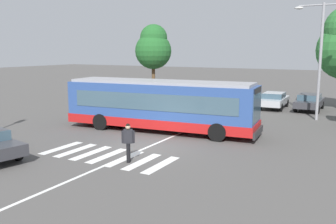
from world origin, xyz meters
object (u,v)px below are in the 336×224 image
Objects in this scene: parked_car_silver at (274,99)px; parked_car_blue at (188,93)px; parked_car_black at (217,95)px; city_transit_bus at (160,105)px; parked_car_white at (241,98)px; parked_car_charcoal at (310,101)px; parked_car_red at (162,93)px; background_tree_left at (153,47)px; twin_arm_street_lamp at (321,49)px; pedestrian_crossing_street at (128,140)px.

parked_car_blue is at bearing 177.84° from parked_car_silver.
city_transit_bus is at bearing -83.90° from parked_car_black.
parked_car_white and parked_car_charcoal have the same top height.
parked_car_red is 1.00× the size of parked_car_black.
background_tree_left is at bearing 164.23° from parked_car_white.
twin_arm_street_lamp is (7.84, 8.38, 3.37)m from city_transit_bus.
parked_car_blue is (-4.20, 12.50, -0.82)m from city_transit_bus.
parked_car_silver is (8.18, -0.31, 0.00)m from parked_car_blue.
parked_car_white is 0.60× the size of background_tree_left.
parked_car_charcoal is at bearing 2.33° from parked_car_red.
city_transit_bus is at bearing -71.41° from parked_car_blue.
pedestrian_crossing_street is 24.43m from background_tree_left.
parked_car_blue and parked_car_black have the same top height.
parked_car_black is 1.01× the size of parked_car_charcoal.
city_transit_bus reaches higher than parked_car_black.
twin_arm_street_lamp is (9.20, -4.33, 4.19)m from parked_car_black.
background_tree_left is at bearing 164.11° from parked_car_black.
parked_car_red is 5.42m from parked_car_black.
parked_car_blue is at bearing -25.45° from background_tree_left.
parked_car_black is at bearing 96.10° from city_transit_bus.
twin_arm_street_lamp reaches higher than parked_car_charcoal.
parked_car_blue is at bearing 174.79° from parked_car_white.
parked_car_red is at bearing 115.57° from pedestrian_crossing_street.
pedestrian_crossing_street is 0.38× the size of parked_car_charcoal.
background_tree_left is (-13.51, 2.84, 4.36)m from parked_car_silver.
background_tree_left is at bearing 159.04° from twin_arm_street_lamp.
parked_car_black is 8.12m from parked_car_charcoal.
parked_car_blue and parked_car_silver have the same top height.
city_transit_bus reaches higher than pedestrian_crossing_street.
parked_car_black is at bearing -15.89° from background_tree_left.
parked_car_silver is 14.47m from background_tree_left.
background_tree_left is at bearing 118.44° from pedestrian_crossing_street.
parked_car_charcoal is 0.60× the size of background_tree_left.
pedestrian_crossing_street is 18.44m from parked_car_silver.
parked_car_white and parked_car_silver have the same top height.
twin_arm_street_lamp is (12.05, -4.12, 4.19)m from parked_car_blue.
twin_arm_street_lamp is 18.60m from background_tree_left.
parked_car_silver is at bearing -5.53° from parked_car_black.
parked_car_red and parked_car_charcoal have the same top height.
pedestrian_crossing_street reaches higher than parked_car_white.
parked_car_black is at bearing 99.92° from pedestrian_crossing_street.
parked_car_silver is 6.86m from twin_arm_street_lamp.
pedestrian_crossing_street is 20.07m from parked_car_red.
city_transit_bus is 12.85m from parked_car_silver.
parked_car_silver is (3.98, 12.19, -0.82)m from city_transit_bus.
background_tree_left is at bearing 168.12° from parked_car_silver.
parked_car_black is at bearing 7.91° from parked_car_red.
parked_car_red is 0.60× the size of background_tree_left.
parked_car_black is at bearing 178.61° from parked_car_charcoal.
city_transit_bus is 14.25m from parked_car_charcoal.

